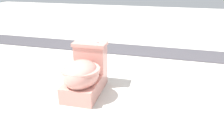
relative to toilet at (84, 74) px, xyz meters
The scene contains 3 objects.
ground_plane 0.37m from the toilet, 152.65° to the left, with size 14.00×14.00×0.00m, color beige.
gravel_strip 1.70m from the toilet, 157.83° to the left, with size 0.56×8.00×0.01m, color #423F44.
toilet is the anchor object (origin of this frame).
Camera 1 is at (2.20, 0.68, 1.18)m, focal length 35.00 mm.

